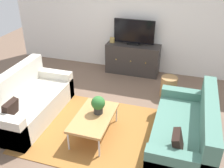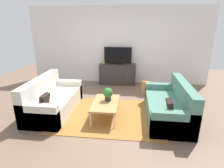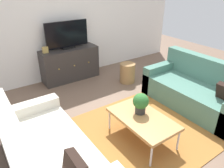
{
  "view_description": "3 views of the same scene",
  "coord_description": "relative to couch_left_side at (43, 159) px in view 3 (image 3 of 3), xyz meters",
  "views": [
    {
      "loc": [
        1.23,
        -3.4,
        2.85
      ],
      "look_at": [
        0.0,
        0.57,
        0.55
      ],
      "focal_mm": 41.01,
      "sensor_mm": 36.0,
      "label": 1
    },
    {
      "loc": [
        0.53,
        -3.99,
        2.1
      ],
      "look_at": [
        0.0,
        0.57,
        0.55
      ],
      "focal_mm": 28.88,
      "sensor_mm": 36.0,
      "label": 2
    },
    {
      "loc": [
        -1.82,
        -2.05,
        2.16
      ],
      "look_at": [
        0.0,
        0.57,
        0.55
      ],
      "focal_mm": 34.29,
      "sensor_mm": 36.0,
      "label": 3
    }
  ],
  "objects": [
    {
      "name": "coffee_table",
      "position": [
        1.39,
        -0.15,
        0.08
      ],
      "size": [
        0.58,
        1.0,
        0.39
      ],
      "color": "#B7844C",
      "rests_on": "ground_plane"
    },
    {
      "name": "area_rug",
      "position": [
        1.44,
        -0.05,
        -0.28
      ],
      "size": [
        2.5,
        1.9,
        0.01
      ],
      "primitive_type": "cube",
      "color": "#9E662D",
      "rests_on": "ground_plane"
    },
    {
      "name": "tv_console",
      "position": [
        1.45,
        2.37,
        0.08
      ],
      "size": [
        1.28,
        0.47,
        0.73
      ],
      "color": "#332D2B",
      "rests_on": "ground_plane"
    },
    {
      "name": "flat_screen_tv",
      "position": [
        1.45,
        2.39,
        0.75
      ],
      "size": [
        0.96,
        0.16,
        0.6
      ],
      "color": "black",
      "rests_on": "tv_console"
    },
    {
      "name": "mantel_clock",
      "position": [
        0.92,
        2.37,
        0.52
      ],
      "size": [
        0.11,
        0.07,
        0.13
      ],
      "primitive_type": "cube",
      "color": "tan",
      "rests_on": "tv_console"
    },
    {
      "name": "wall_back",
      "position": [
        1.44,
        2.65,
        1.07
      ],
      "size": [
        6.4,
        0.12,
        2.7
      ],
      "primitive_type": "cube",
      "color": "white",
      "rests_on": "ground_plane"
    },
    {
      "name": "wicker_basket",
      "position": [
        2.43,
        1.49,
        -0.06
      ],
      "size": [
        0.34,
        0.34,
        0.44
      ],
      "primitive_type": "cylinder",
      "color": "#9E7547",
      "rests_on": "ground_plane"
    },
    {
      "name": "potted_plant",
      "position": [
        1.43,
        -0.05,
        0.28
      ],
      "size": [
        0.23,
        0.23,
        0.31
      ],
      "color": "#2D2D2D",
      "rests_on": "coffee_table"
    },
    {
      "name": "couch_right_side",
      "position": [
        2.88,
        0.0,
        0.0
      ],
      "size": [
        0.88,
        1.82,
        0.86
      ],
      "color": "#4C7A6B",
      "rests_on": "ground_plane"
    },
    {
      "name": "ground_plane",
      "position": [
        1.44,
        0.1,
        -0.28
      ],
      "size": [
        10.0,
        10.0,
        0.0
      ],
      "primitive_type": "plane",
      "color": "brown"
    },
    {
      "name": "couch_left_side",
      "position": [
        0.0,
        0.0,
        0.0
      ],
      "size": [
        0.88,
        1.82,
        0.86
      ],
      "color": "beige",
      "rests_on": "ground_plane"
    }
  ]
}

